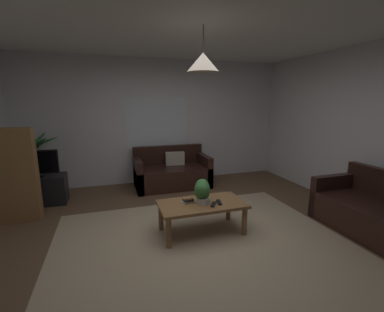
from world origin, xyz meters
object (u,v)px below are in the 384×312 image
Objects in this scene: book_on_table_0 at (188,202)px; tv_stand at (39,190)px; coffee_table at (202,207)px; couch_right_side at (375,214)px; book_on_table_1 at (188,200)px; book_on_table_2 at (187,198)px; remote_on_table_1 at (213,204)px; tv at (35,164)px; potted_palm_corner at (36,164)px; pendant_lamp at (203,62)px; couch_under_window at (172,173)px; remote_on_table_0 at (219,202)px; potted_plant_on_table at (202,190)px; bookshelf_corner at (10,176)px.

tv_stand is (-2.17, 1.76, -0.19)m from book_on_table_0.
couch_right_side is at bearing -18.16° from coffee_table.
book_on_table_2 is at bearing 167.80° from book_on_table_1.
tv is at bearing -5.70° from remote_on_table_1.
pendant_lamp reaches higher than potted_palm_corner.
book_on_table_2 is 0.15× the size of tv.
couch_under_window is at bearing 82.48° from book_on_table_0.
potted_plant_on_table reaches higher than remote_on_table_0.
remote_on_table_1 is at bearing -25.94° from bookshelf_corner.
book_on_table_1 is 0.18× the size of tv.
coffee_table is at bearing -19.95° from book_on_table_0.
potted_palm_corner is at bearing 136.45° from pendant_lamp.
remote_on_table_0 is 0.11m from remote_on_table_1.
book_on_table_1 is (-0.17, 0.07, 0.10)m from coffee_table.
book_on_table_1 is 0.80× the size of remote_on_table_1.
bookshelf_corner is at bearing 154.99° from book_on_table_1.
pendant_lamp reaches higher than bookshelf_corner.
couch_under_window reaches higher than remote_on_table_0.
book_on_table_0 is at bearing -167.44° from book_on_table_1.
book_on_table_0 is at bearing -26.14° from book_on_table_2.
coffee_table is 7.21× the size of remote_on_table_1.
book_on_table_0 is 0.11× the size of bookshelf_corner.
remote_on_table_0 is 3.20m from tv_stand.
bookshelf_corner is (-0.19, -0.64, -0.03)m from tv.
remote_on_table_1 is 0.30× the size of pendant_lamp.
potted_palm_corner is at bearing 102.54° from tv_stand.
potted_palm_corner reaches higher than tv.
book_on_table_1 is at bearing 159.03° from pendant_lamp.
potted_plant_on_table reaches higher than tv_stand.
bookshelf_corner is (-2.65, 1.29, 0.27)m from remote_on_table_1.
bookshelf_corner is (-2.63, -0.93, 0.43)m from couch_under_window.
remote_on_table_1 is (0.30, -0.19, -0.05)m from book_on_table_2.
remote_on_table_1 is (0.30, -0.19, -0.00)m from book_on_table_0.
remote_on_table_0 is 1.80m from pendant_lamp.
couch_right_side is 13.01× the size of book_on_table_2.
potted_palm_corner reaches higher than couch_right_side.
tv reaches higher than potted_plant_on_table.
book_on_table_2 is 1.75m from pendant_lamp.
potted_plant_on_table is at bearing -99.20° from coffee_table.
potted_plant_on_table is at bearing -92.49° from couch_under_window.
potted_palm_corner is (-2.58, 2.47, 0.18)m from remote_on_table_1.
pendant_lamp is (2.35, -1.81, 1.50)m from tv.
book_on_table_0 is at bearing 153.89° from potted_plant_on_table.
couch_under_window is at bearing -57.02° from remote_on_table_1.
coffee_table is 1.28× the size of tv_stand.
book_on_table_1 is at bearing -38.95° from tv_stand.
book_on_table_0 is 0.03m from book_on_table_1.
potted_plant_on_table is (-0.22, 0.06, 0.17)m from remote_on_table_0.
tv_stand is 0.64m from potted_palm_corner.
tv reaches higher than coffee_table.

